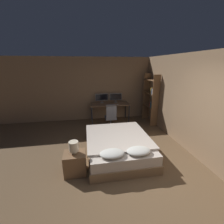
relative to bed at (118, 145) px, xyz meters
name	(u,v)px	position (x,y,z in m)	size (l,w,h in m)	color
ground_plane	(142,186)	(0.24, -1.23, -0.26)	(20.00, 20.00, 0.00)	brown
wall_back	(109,89)	(0.24, 3.01, 1.09)	(12.00, 0.06, 2.70)	#8E7051
wall_side_right	(184,102)	(2.04, 0.27, 1.09)	(0.06, 12.00, 2.70)	#8E7051
bed	(118,145)	(0.00, 0.00, 0.00)	(1.68, 2.06, 0.59)	#846647
nightstand	(75,163)	(-1.12, -0.59, 0.00)	(0.48, 0.42, 0.51)	brown
bedside_lamp	(74,146)	(-1.12, -0.59, 0.43)	(0.21, 0.21, 0.29)	gray
desk	(110,106)	(0.19, 2.60, 0.43)	(1.68, 0.68, 0.77)	#846042
monitor_left	(102,98)	(-0.12, 2.84, 0.75)	(0.56, 0.16, 0.41)	#B7B7BC
monitor_right	(116,97)	(0.51, 2.84, 0.75)	(0.56, 0.16, 0.41)	#B7B7BC
keyboard	(111,105)	(0.19, 2.36, 0.52)	(0.40, 0.13, 0.02)	#B7B7BC
computer_mouse	(118,105)	(0.49, 2.36, 0.53)	(0.07, 0.05, 0.04)	#B7B7BC
office_chair	(111,120)	(0.10, 1.79, 0.10)	(0.52, 0.52, 0.93)	black
bookshelf	(152,97)	(1.84, 2.07, 0.85)	(0.29, 0.92, 2.04)	brown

